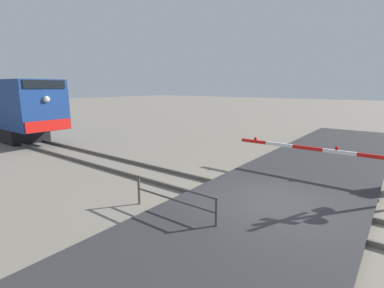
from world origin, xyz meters
name	(u,v)px	position (x,y,z in m)	size (l,w,h in m)	color
ground_plane	(271,206)	(0.00, 0.00, 0.00)	(160.00, 160.00, 0.00)	gray
rail_track_left	(262,212)	(-0.72, 0.00, 0.07)	(0.08, 80.00, 0.15)	#59544C
rail_track_right	(279,197)	(0.72, 0.00, 0.07)	(0.08, 80.00, 0.15)	#59544C
road_surface	(271,204)	(0.00, 0.00, 0.08)	(36.00, 5.29, 0.17)	#2D2D30
crossing_gate	(370,164)	(3.91, -2.21, 0.88)	(0.36, 6.74, 1.39)	silver
guard_railing	(173,196)	(-2.37, 1.98, 0.63)	(0.08, 2.98, 0.95)	#4C4742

